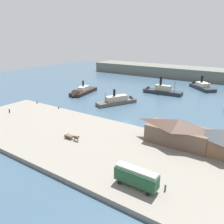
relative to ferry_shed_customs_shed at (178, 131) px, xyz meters
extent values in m
plane|color=#385166|center=(-22.69, 9.13, -4.99)|extent=(320.00, 320.00, 0.00)
cube|color=gray|center=(-22.69, -12.87, -4.39)|extent=(110.00, 36.00, 1.20)
cube|color=#666159|center=(-22.69, 5.53, -4.49)|extent=(110.00, 0.80, 1.00)
cube|color=brown|center=(0.00, 0.00, -1.18)|extent=(17.58, 7.97, 5.22)
pyramid|color=#473328|center=(0.00, 0.00, 2.56)|extent=(17.94, 8.37, 2.25)
cube|color=#1E4C2D|center=(-0.42, -24.61, -1.43)|extent=(9.35, 2.60, 2.91)
cube|color=beige|center=(-0.42, -24.61, 0.27)|extent=(8.98, 1.82, 0.50)
cylinder|color=black|center=(2.85, -23.31, -3.34)|extent=(0.90, 0.18, 0.90)
cylinder|color=black|center=(2.85, -25.90, -3.34)|extent=(0.90, 0.18, 0.90)
cylinder|color=black|center=(-3.69, -23.31, -3.34)|extent=(0.90, 0.18, 0.90)
cylinder|color=black|center=(-3.69, -25.90, -3.34)|extent=(0.90, 0.18, 0.90)
cube|color=brown|center=(-28.57, -15.32, -2.94)|extent=(2.89, 1.22, 0.50)
cylinder|color=#4C3828|center=(-29.44, -14.71, -3.19)|extent=(1.20, 0.10, 1.20)
cylinder|color=#4C3828|center=(-29.44, -15.93, -3.19)|extent=(1.20, 0.10, 1.20)
ellipsoid|color=#473323|center=(-25.73, -15.32, -2.69)|extent=(2.00, 0.70, 0.90)
ellipsoid|color=#473323|center=(-24.63, -15.32, -2.14)|extent=(0.70, 0.32, 0.44)
cylinder|color=#473323|center=(-25.13, -15.12, -3.29)|extent=(0.16, 0.16, 1.00)
cylinder|color=#473323|center=(-25.13, -15.52, -3.29)|extent=(0.16, 0.16, 1.00)
cylinder|color=#473323|center=(-26.33, -15.12, -3.29)|extent=(0.16, 0.16, 1.00)
cylinder|color=#473323|center=(-26.33, -15.52, -3.29)|extent=(0.16, 0.16, 1.00)
cylinder|color=#3D4C42|center=(5.12, -22.31, -3.15)|extent=(0.38, 0.38, 1.29)
sphere|color=#CCA889|center=(5.12, -22.31, -2.38)|extent=(0.24, 0.24, 0.24)
cylinder|color=#232328|center=(-66.48, -11.07, -3.05)|extent=(0.43, 0.43, 1.48)
sphere|color=#CCA889|center=(-66.48, -11.07, -2.18)|extent=(0.27, 0.27, 0.27)
cylinder|color=black|center=(-67.93, 3.95, -3.34)|extent=(0.44, 0.44, 0.90)
cylinder|color=black|center=(-53.64, 4.10, -3.34)|extent=(0.44, 0.44, 0.90)
cube|color=#23282D|center=(-11.96, 83.67, -4.02)|extent=(18.58, 18.84, 1.95)
cone|color=#23282D|center=(-18.80, 90.71, -4.02)|extent=(6.87, 6.82, 6.15)
cube|color=beige|center=(-11.96, 83.67, -1.92)|extent=(9.41, 9.47, 2.25)
cylinder|color=black|center=(-13.00, 84.73, 1.25)|extent=(1.44, 1.44, 4.08)
cylinder|color=brown|center=(-7.86, 79.44, -0.37)|extent=(0.24, 0.24, 5.35)
cube|color=black|center=(-65.80, 34.71, -4.03)|extent=(9.83, 20.95, 1.92)
cone|color=black|center=(-64.15, 24.78, -4.03)|extent=(6.48, 4.55, 5.96)
cube|color=silver|center=(-65.80, 34.71, -1.98)|extent=(4.84, 7.96, 2.17)
cylinder|color=black|center=(-65.75, 34.43, 0.76)|extent=(1.00, 1.00, 3.31)
cube|color=#23282D|center=(-27.71, 58.86, -4.00)|extent=(21.84, 6.71, 1.99)
cone|color=#23282D|center=(-38.47, 58.24, -4.00)|extent=(4.16, 5.15, 4.93)
cube|color=#B2A893|center=(-27.71, 58.86, -1.52)|extent=(8.86, 3.59, 2.98)
cylinder|color=black|center=(-29.32, 58.77, 2.35)|extent=(1.25, 1.25, 4.76)
cylinder|color=brown|center=(-21.25, 59.24, -0.15)|extent=(0.24, 0.24, 5.71)
cube|color=#514C47|center=(-38.59, 27.14, -4.14)|extent=(13.63, 20.18, 1.71)
cone|color=#514C47|center=(-34.01, 36.08, -4.14)|extent=(5.68, 5.28, 4.53)
cube|color=#B2A893|center=(-38.59, 27.14, -2.05)|extent=(8.05, 11.14, 2.46)
cylinder|color=black|center=(-39.14, 26.06, 0.82)|extent=(1.10, 1.10, 3.27)
cylinder|color=brown|center=(-41.33, 21.77, -1.04)|extent=(0.24, 0.24, 4.47)
cube|color=#60665B|center=(-22.69, 119.13, -0.99)|extent=(180.00, 24.00, 8.00)
camera|label=1|loc=(17.40, -60.14, 26.17)|focal=35.95mm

